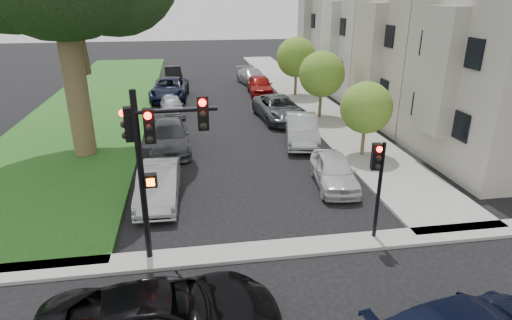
{
  "coord_description": "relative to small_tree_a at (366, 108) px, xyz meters",
  "views": [
    {
      "loc": [
        -2.35,
        -9.47,
        7.7
      ],
      "look_at": [
        0.0,
        5.0,
        2.0
      ],
      "focal_mm": 30.0,
      "sensor_mm": 36.0,
      "label": 1
    }
  ],
  "objects": [
    {
      "name": "ground",
      "position": [
        -6.2,
        -9.71,
        -2.54
      ],
      "size": [
        140.0,
        140.0,
        0.0
      ],
      "primitive_type": "plane",
      "color": "black",
      "rests_on": "ground"
    },
    {
      "name": "grass_strip",
      "position": [
        -15.2,
        14.29,
        -2.48
      ],
      "size": [
        8.0,
        44.0,
        0.12
      ],
      "primitive_type": "cube",
      "color": "#1C5318",
      "rests_on": "ground"
    },
    {
      "name": "sidewalk_right",
      "position": [
        0.55,
        14.29,
        -2.48
      ],
      "size": [
        3.5,
        44.0,
        0.12
      ],
      "primitive_type": "cube",
      "color": "gray",
      "rests_on": "ground"
    },
    {
      "name": "sidewalk_cross",
      "position": [
        -6.2,
        -7.71,
        -2.48
      ],
      "size": [
        60.0,
        1.0,
        0.12
      ],
      "primitive_type": "cube",
      "color": "gray",
      "rests_on": "ground"
    },
    {
      "name": "house_b",
      "position": [
        6.25,
        5.79,
        4.4
      ],
      "size": [
        7.7,
        7.55,
        15.97
      ],
      "color": "#9B978B",
      "rests_on": "ground"
    },
    {
      "name": "house_c",
      "position": [
        6.25,
        13.29,
        4.4
      ],
      "size": [
        7.7,
        7.55,
        15.97
      ],
      "color": "#9A9896",
      "rests_on": "ground"
    },
    {
      "name": "house_d",
      "position": [
        6.25,
        20.79,
        4.4
      ],
      "size": [
        7.7,
        7.55,
        15.97
      ],
      "color": "gray",
      "rests_on": "ground"
    },
    {
      "name": "small_tree_a",
      "position": [
        0.0,
        0.0,
        0.0
      ],
      "size": [
        2.54,
        2.54,
        3.81
      ],
      "color": "brown",
      "rests_on": "ground"
    },
    {
      "name": "small_tree_b",
      "position": [
        0.0,
        7.23,
        0.38
      ],
      "size": [
        2.93,
        2.93,
        4.39
      ],
      "color": "brown",
      "rests_on": "ground"
    },
    {
      "name": "small_tree_c",
      "position": [
        0.0,
        13.81,
        0.56
      ],
      "size": [
        3.11,
        3.11,
        4.66
      ],
      "color": "brown",
      "rests_on": "ground"
    },
    {
      "name": "traffic_signal_main",
      "position": [
        -9.58,
        -7.47,
        1.14
      ],
      "size": [
        2.6,
        0.67,
        5.33
      ],
      "color": "black",
      "rests_on": "ground"
    },
    {
      "name": "traffic_signal_secondary",
      "position": [
        -2.76,
        -7.52,
        -0.14
      ],
      "size": [
        0.45,
        0.37,
        3.43
      ],
      "color": "black",
      "rests_on": "ground"
    },
    {
      "name": "car_cross_near",
      "position": [
        -9.42,
        -11.17,
        -1.77
      ],
      "size": [
        5.74,
        3.02,
        1.54
      ],
      "primitive_type": "imported",
      "rotation": [
        0.0,
        0.0,
        1.66
      ],
      "color": "black",
      "rests_on": "ground"
    },
    {
      "name": "car_parked_0",
      "position": [
        -2.58,
        -3.16,
        -1.86
      ],
      "size": [
        2.04,
        4.15,
        1.36
      ],
      "primitive_type": "imported",
      "rotation": [
        0.0,
        0.0,
        -0.11
      ],
      "color": "silver",
      "rests_on": "ground"
    },
    {
      "name": "car_parked_1",
      "position": [
        -2.48,
        2.55,
        -1.76
      ],
      "size": [
        2.52,
        4.94,
        1.55
      ],
      "primitive_type": "imported",
      "rotation": [
        0.0,
        0.0,
        -0.19
      ],
      "color": "#999BA0",
      "rests_on": "ground"
    },
    {
      "name": "car_parked_2",
      "position": [
        -2.71,
        7.35,
        -1.77
      ],
      "size": [
        3.01,
        5.7,
        1.53
      ],
      "primitive_type": "imported",
      "rotation": [
        0.0,
        0.0,
        0.09
      ],
      "color": "#3F4247",
      "rests_on": "ground"
    },
    {
      "name": "car_parked_3",
      "position": [
        -2.68,
        14.93,
        -1.76
      ],
      "size": [
        2.05,
        4.65,
        1.56
      ],
      "primitive_type": "imported",
      "rotation": [
        0.0,
        0.0,
        -0.05
      ],
      "color": "maroon",
      "rests_on": "ground"
    },
    {
      "name": "car_parked_4",
      "position": [
        -2.63,
        19.36,
        -1.84
      ],
      "size": [
        2.77,
        5.09,
        1.4
      ],
      "primitive_type": "imported",
      "rotation": [
        0.0,
        0.0,
        0.18
      ],
      "color": "#999BA0",
      "rests_on": "ground"
    },
    {
      "name": "car_parked_5",
      "position": [
        -9.89,
        -3.45,
        -1.82
      ],
      "size": [
        1.65,
        4.42,
        1.44
      ],
      "primitive_type": "imported",
      "rotation": [
        0.0,
        0.0,
        -0.03
      ],
      "color": "#999BA0",
      "rests_on": "ground"
    },
    {
      "name": "car_parked_6",
      "position": [
        -9.62,
        2.58,
        -1.8
      ],
      "size": [
        2.33,
        5.17,
        1.47
      ],
      "primitive_type": "imported",
      "rotation": [
        0.0,
        0.0,
        0.05
      ],
      "color": "#3F4247",
      "rests_on": "ground"
    },
    {
      "name": "car_parked_7",
      "position": [
        -9.64,
        9.67,
        -1.9
      ],
      "size": [
        1.83,
        3.86,
        1.27
      ],
      "primitive_type": "imported",
      "rotation": [
        0.0,
        0.0,
        0.09
      ],
      "color": "#999BA0",
      "rests_on": "ground"
    },
    {
      "name": "car_parked_8",
      "position": [
        -9.91,
        14.58,
        -1.73
      ],
      "size": [
        3.11,
        5.97,
        1.61
      ],
      "primitive_type": "imported",
      "rotation": [
        0.0,
        0.0,
        -0.08
      ],
      "color": "black",
      "rests_on": "ground"
    },
    {
      "name": "car_parked_9",
      "position": [
        -9.8,
        21.43,
        -1.83
      ],
      "size": [
        1.9,
        4.42,
        1.42
      ],
      "primitive_type": "imported",
      "rotation": [
        0.0,
        0.0,
        0.09
      ],
      "color": "black",
      "rests_on": "ground"
    }
  ]
}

